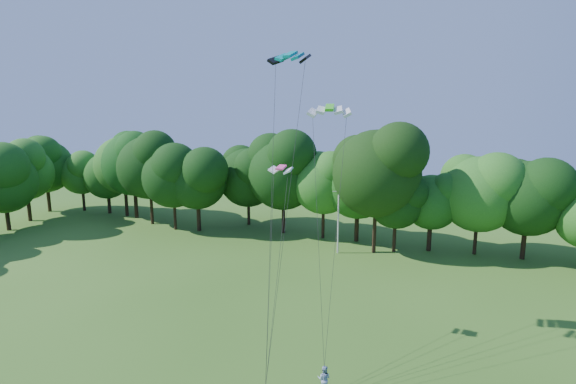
% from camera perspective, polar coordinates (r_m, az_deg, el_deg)
% --- Properties ---
extents(utility_pole, '(1.41, 0.49, 7.23)m').
position_cam_1_polar(utility_pole, '(50.07, 6.40, -3.64)').
color(utility_pole, beige).
rests_on(utility_pole, ground).
extents(kite_flyer_right, '(0.81, 0.64, 1.62)m').
position_cam_1_polar(kite_flyer_right, '(28.12, 4.60, -22.58)').
color(kite_flyer_right, '#93A8CD').
rests_on(kite_flyer_right, ground).
extents(kite_teal, '(2.76, 1.54, 0.53)m').
position_cam_1_polar(kite_teal, '(29.52, 0.29, 17.08)').
color(kite_teal, '#048389').
rests_on(kite_teal, ground).
extents(kite_green, '(3.13, 1.86, 0.54)m').
position_cam_1_polar(kite_green, '(31.49, 5.31, 10.62)').
color(kite_green, '#3CD01F').
rests_on(kite_green, ground).
extents(kite_pink, '(1.65, 0.88, 0.30)m').
position_cam_1_polar(kite_pink, '(30.40, -0.90, 3.15)').
color(kite_pink, '#F94593').
rests_on(kite_pink, ground).
extents(tree_back_west, '(9.92, 9.92, 14.43)m').
position_cam_1_polar(tree_back_west, '(68.44, -19.10, 4.26)').
color(tree_back_west, '#341D15').
rests_on(tree_back_west, ground).
extents(tree_back_center, '(10.58, 10.58, 15.40)m').
position_cam_1_polar(tree_back_center, '(49.82, 11.21, 3.04)').
color(tree_back_center, '#2F2012').
rests_on(tree_back_center, ground).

